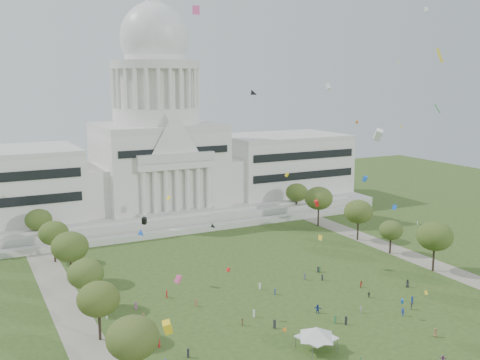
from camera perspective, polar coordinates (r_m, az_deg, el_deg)
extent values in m
plane|color=#34481D|center=(121.48, 9.97, -14.66)|extent=(400.00, 400.00, 0.00)
cube|color=beige|center=(218.90, -8.32, -2.76)|extent=(160.00, 60.00, 4.00)
cube|color=beige|center=(189.05, -5.10, -5.09)|extent=(130.00, 3.00, 2.00)
cube|color=beige|center=(195.88, -5.98, -4.11)|extent=(140.00, 3.00, 5.00)
cube|color=silver|center=(205.06, -23.04, -0.65)|extent=(50.00, 34.00, 22.00)
cube|color=silver|center=(238.38, 4.30, 1.56)|extent=(50.00, 34.00, 22.00)
cube|color=silver|center=(207.22, -15.21, -0.93)|extent=(12.00, 26.00, 16.00)
cube|color=silver|center=(224.04, -1.59, 0.25)|extent=(12.00, 26.00, 16.00)
cube|color=silver|center=(214.96, -8.34, 1.34)|extent=(44.00, 38.00, 28.00)
cube|color=silver|center=(195.82, -6.50, 1.47)|extent=(28.00, 3.00, 2.40)
cube|color=black|center=(187.82, -22.70, -0.94)|extent=(46.00, 0.40, 11.00)
cube|color=black|center=(223.72, 6.58, 1.47)|extent=(46.00, 0.40, 11.00)
cylinder|color=silver|center=(212.86, -8.48, 6.51)|extent=(32.00, 32.00, 6.00)
cylinder|color=silver|center=(212.47, -8.55, 9.20)|extent=(28.00, 28.00, 14.00)
cylinder|color=beige|center=(212.50, -8.61, 11.49)|extent=(32.40, 32.40, 3.00)
cylinder|color=silver|center=(212.70, -8.65, 12.97)|extent=(22.00, 22.00, 8.00)
ellipsoid|color=silver|center=(212.94, -8.68, 14.05)|extent=(25.00, 25.00, 26.20)
cylinder|color=silver|center=(214.29, -8.79, 17.65)|extent=(6.00, 6.00, 5.00)
cube|color=gray|center=(129.48, -16.62, -13.32)|extent=(8.00, 160.00, 0.04)
cube|color=gray|center=(172.22, 16.88, -7.38)|extent=(8.00, 160.00, 0.04)
ellipsoid|color=#3A491B|center=(97.15, -10.85, -15.48)|extent=(8.86, 8.86, 7.25)
cylinder|color=black|center=(117.45, -14.06, -14.26)|extent=(0.56, 0.56, 5.47)
ellipsoid|color=#374715|center=(115.20, -14.19, -11.63)|extent=(8.42, 8.42, 6.89)
cylinder|color=black|center=(160.29, 19.05, -7.67)|extent=(0.56, 0.56, 6.20)
ellipsoid|color=#314915|center=(158.46, 19.19, -5.40)|extent=(9.55, 9.55, 7.82)
cylinder|color=black|center=(132.69, -15.30, -11.44)|extent=(0.56, 0.56, 5.27)
ellipsoid|color=#384F1C|center=(130.77, -15.41, -9.16)|extent=(8.12, 8.12, 6.65)
cylinder|color=black|center=(172.32, 15.02, -6.49)|extent=(0.56, 0.56, 4.56)
ellipsoid|color=#33481B|center=(171.02, 15.09, -4.94)|extent=(7.01, 7.01, 5.74)
cylinder|color=black|center=(149.69, -16.77, -8.84)|extent=(0.56, 0.56, 6.03)
ellipsoid|color=#324A17|center=(147.78, -16.90, -6.50)|extent=(9.29, 9.29, 7.60)
cylinder|color=black|center=(183.70, 11.87, -5.09)|extent=(0.56, 0.56, 5.97)
ellipsoid|color=#364819|center=(182.15, 11.95, -3.17)|extent=(9.19, 9.19, 7.52)
cylinder|color=black|center=(167.14, -18.30, -7.03)|extent=(0.56, 0.56, 5.41)
ellipsoid|color=#314A15|center=(165.58, -18.41, -5.14)|extent=(8.33, 8.33, 6.81)
cylinder|color=black|center=(198.48, 7.95, -3.75)|extent=(0.56, 0.56, 6.37)
ellipsoid|color=#3E521E|center=(196.96, 8.00, -1.85)|extent=(9.82, 9.82, 8.03)
cylinder|color=black|center=(184.25, -19.68, -5.53)|extent=(0.56, 0.56, 5.32)
ellipsoid|color=#375019|center=(182.86, -19.78, -3.83)|extent=(8.19, 8.19, 6.70)
cylinder|color=black|center=(214.41, 5.76, -2.78)|extent=(0.56, 0.56, 5.47)
ellipsoid|color=#385118|center=(213.18, 5.79, -1.26)|extent=(8.42, 8.42, 6.89)
cylinder|color=#4C4C4C|center=(108.29, 7.36, -17.10)|extent=(0.12, 0.12, 2.53)
cylinder|color=#4C4C4C|center=(111.26, 9.87, -16.38)|extent=(0.12, 0.12, 2.53)
cylinder|color=#4C4C4C|center=(112.48, 5.68, -15.96)|extent=(0.12, 0.12, 2.53)
cylinder|color=#4C4C4C|center=(115.35, 8.14, -15.32)|extent=(0.12, 0.12, 2.53)
cube|color=silver|center=(111.21, 7.78, -15.55)|extent=(7.21, 7.21, 0.20)
pyramid|color=silver|center=(110.73, 7.79, -15.03)|extent=(10.09, 10.09, 2.02)
imported|color=#26262B|center=(147.05, 16.65, -10.01)|extent=(1.17, 1.15, 2.03)
imported|color=#B21E1E|center=(144.03, 12.24, -10.31)|extent=(0.95, 0.97, 1.73)
imported|color=navy|center=(130.07, 16.19, -12.77)|extent=(0.83, 1.26, 1.79)
imported|color=silver|center=(129.53, 12.15, -12.69)|extent=(0.76, 1.13, 1.78)
imported|color=navy|center=(127.71, 7.88, -12.84)|extent=(1.81, 1.81, 1.98)
imported|color=olive|center=(122.47, 19.22, -14.42)|extent=(0.75, 0.99, 1.82)
imported|color=olive|center=(120.88, 0.20, -14.24)|extent=(0.80, 0.57, 1.51)
imported|color=#26262B|center=(134.03, 17.04, -12.15)|extent=(1.18, 1.05, 1.63)
imported|color=#26262B|center=(138.32, 12.98, -11.26)|extent=(0.65, 0.96, 1.50)
imported|color=#994C8C|center=(113.01, 19.91, -16.72)|extent=(1.41, 1.32, 1.50)
cube|color=#26262B|center=(108.94, -5.29, -17.10)|extent=(0.53, 0.53, 1.75)
cube|color=#26262B|center=(123.22, 10.72, -13.85)|extent=(0.57, 0.53, 1.82)
cube|color=#33723F|center=(153.06, 8.12, -8.95)|extent=(0.50, 0.45, 1.59)
cube|color=#B21E1E|center=(113.21, -8.23, -16.08)|extent=(0.36, 0.49, 1.69)
cube|color=#B21E1E|center=(135.91, -7.45, -11.41)|extent=(0.41, 0.54, 1.80)
cube|color=olive|center=(130.44, -4.51, -12.31)|extent=(0.49, 0.55, 1.76)
cube|color=#994C8C|center=(130.62, -10.53, -12.46)|extent=(0.51, 0.45, 1.63)
cube|color=#994C8C|center=(117.04, 9.16, -15.25)|extent=(0.30, 0.42, 1.46)
cube|color=#26262B|center=(152.68, 7.92, -9.00)|extent=(0.46, 0.35, 1.55)
cube|color=#26262B|center=(147.00, 8.36, -9.78)|extent=(0.30, 0.44, 1.57)
cube|color=navy|center=(137.72, 17.09, -11.54)|extent=(0.49, 0.47, 1.58)
cube|color=navy|center=(136.92, 3.57, -11.24)|extent=(0.41, 0.46, 1.49)
cube|color=#33723F|center=(123.53, 9.64, -13.78)|extent=(0.50, 0.37, 1.70)
cube|color=#26262B|center=(119.75, 3.53, -14.41)|extent=(0.44, 0.56, 1.86)
cube|color=#4C4C51|center=(146.80, 6.59, -9.72)|extent=(0.35, 0.51, 1.77)
cube|color=silver|center=(139.99, 2.02, -10.71)|extent=(0.46, 0.49, 1.59)
cube|color=silver|center=(124.76, 1.42, -13.40)|extent=(0.35, 0.48, 1.64)
cube|color=olive|center=(124.87, -9.79, -13.56)|extent=(0.47, 0.46, 1.53)
cube|color=silver|center=(127.17, -13.39, -13.15)|extent=(0.39, 0.55, 1.89)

